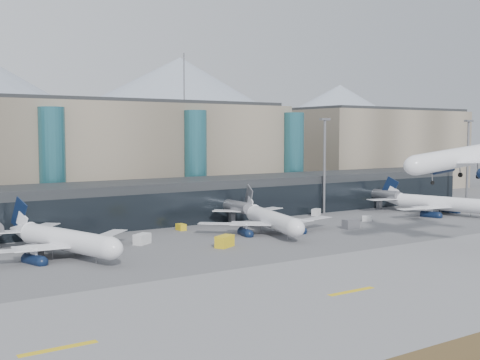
% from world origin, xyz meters
% --- Properties ---
extents(ground, '(900.00, 900.00, 0.00)m').
position_xyz_m(ground, '(0.00, 0.00, 0.00)').
color(ground, '#515154').
rests_on(ground, ground).
extents(runway_strip, '(400.00, 40.00, 0.04)m').
position_xyz_m(runway_strip, '(0.00, -15.00, 0.02)').
color(runway_strip, slate).
rests_on(runway_strip, ground).
extents(runway_markings, '(128.00, 1.00, 0.02)m').
position_xyz_m(runway_markings, '(-0.00, -15.00, 0.05)').
color(runway_markings, gold).
rests_on(runway_markings, ground).
extents(concourse, '(170.00, 27.00, 10.00)m').
position_xyz_m(concourse, '(-0.02, 57.73, 4.97)').
color(concourse, black).
rests_on(concourse, ground).
extents(terminal_main, '(130.00, 30.00, 31.00)m').
position_xyz_m(terminal_main, '(-25.00, 90.00, 15.44)').
color(terminal_main, gray).
rests_on(terminal_main, ground).
extents(terminal_east, '(70.00, 30.00, 31.00)m').
position_xyz_m(terminal_east, '(95.00, 90.00, 15.44)').
color(terminal_east, gray).
rests_on(terminal_east, ground).
extents(teal_towers, '(116.40, 19.40, 46.00)m').
position_xyz_m(teal_towers, '(-14.99, 74.01, 14.01)').
color(teal_towers, '#27636E').
rests_on(teal_towers, ground).
extents(mountain_ridge, '(910.00, 400.00, 110.00)m').
position_xyz_m(mountain_ridge, '(15.97, 380.00, 45.74)').
color(mountain_ridge, gray).
rests_on(mountain_ridge, ground).
extents(lightmast_mid, '(3.00, 1.20, 25.60)m').
position_xyz_m(lightmast_mid, '(30.00, 48.00, 14.42)').
color(lightmast_mid, slate).
rests_on(lightmast_mid, ground).
extents(lightmast_right, '(3.00, 1.20, 25.60)m').
position_xyz_m(lightmast_right, '(80.00, 40.00, 14.42)').
color(lightmast_right, slate).
rests_on(lightmast_right, ground).
extents(hero_jet, '(32.21, 31.96, 10.42)m').
position_xyz_m(hero_jet, '(21.25, -4.70, 18.47)').
color(hero_jet, white).
rests_on(hero_jet, ground).
extents(jet_parked_left, '(32.16, 33.85, 10.87)m').
position_xyz_m(jet_parked_left, '(-46.68, 31.85, 4.11)').
color(jet_parked_left, white).
rests_on(jet_parked_left, ground).
extents(jet_parked_mid, '(32.19, 33.18, 10.66)m').
position_xyz_m(jet_parked_mid, '(-0.25, 32.31, 4.03)').
color(jet_parked_mid, white).
rests_on(jet_parked_mid, ground).
extents(jet_parked_right, '(31.91, 33.28, 10.68)m').
position_xyz_m(jet_parked_right, '(53.35, 32.29, 4.04)').
color(jet_parked_right, white).
rests_on(jet_parked_right, ground).
extents(veh_a, '(4.14, 3.69, 2.04)m').
position_xyz_m(veh_a, '(-29.47, 33.33, 1.02)').
color(veh_a, silver).
rests_on(veh_a, ground).
extents(veh_b, '(1.56, 2.51, 1.44)m').
position_xyz_m(veh_b, '(-15.36, 44.04, 0.72)').
color(veh_b, gold).
rests_on(veh_b, ground).
extents(veh_c, '(3.88, 2.12, 2.13)m').
position_xyz_m(veh_c, '(18.07, 25.12, 1.06)').
color(veh_c, '#515156').
rests_on(veh_c, ground).
extents(veh_d, '(3.49, 3.02, 1.76)m').
position_xyz_m(veh_d, '(25.55, 46.00, 0.88)').
color(veh_d, silver).
rests_on(veh_d, ground).
extents(veh_e, '(2.87, 1.90, 1.52)m').
position_xyz_m(veh_e, '(65.76, 30.31, 0.76)').
color(veh_e, gold).
rests_on(veh_e, ground).
extents(veh_f, '(2.48, 3.92, 2.05)m').
position_xyz_m(veh_f, '(-50.28, 32.44, 1.03)').
color(veh_f, '#515156').
rests_on(veh_f, ground).
extents(veh_g, '(2.57, 2.56, 1.33)m').
position_xyz_m(veh_g, '(29.29, 31.20, 0.67)').
color(veh_g, silver).
rests_on(veh_g, ground).
extents(veh_h, '(4.55, 3.75, 2.22)m').
position_xyz_m(veh_h, '(-17.60, 21.89, 1.11)').
color(veh_h, gold).
rests_on(veh_h, ground).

